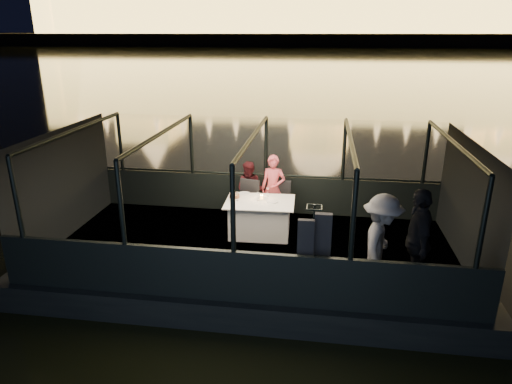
# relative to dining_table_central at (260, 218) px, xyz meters

# --- Properties ---
(river_water) EXTENTS (500.00, 500.00, 0.00)m
(river_water) POSITION_rel_dining_table_central_xyz_m (-0.05, 79.38, -0.89)
(river_water) COLOR black
(river_water) RESTS_ON ground
(boat_hull) EXTENTS (8.60, 4.40, 1.00)m
(boat_hull) POSITION_rel_dining_table_central_xyz_m (-0.05, -0.62, -0.89)
(boat_hull) COLOR black
(boat_hull) RESTS_ON river_water
(boat_deck) EXTENTS (8.00, 4.00, 0.04)m
(boat_deck) POSITION_rel_dining_table_central_xyz_m (-0.05, -0.62, -0.41)
(boat_deck) COLOR black
(boat_deck) RESTS_ON boat_hull
(gunwale_port) EXTENTS (8.00, 0.08, 0.90)m
(gunwale_port) POSITION_rel_dining_table_central_xyz_m (-0.05, 1.38, 0.06)
(gunwale_port) COLOR black
(gunwale_port) RESTS_ON boat_deck
(gunwale_starboard) EXTENTS (8.00, 0.08, 0.90)m
(gunwale_starboard) POSITION_rel_dining_table_central_xyz_m (-0.05, -2.62, 0.06)
(gunwale_starboard) COLOR black
(gunwale_starboard) RESTS_ON boat_deck
(cabin_glass_port) EXTENTS (8.00, 0.02, 1.40)m
(cabin_glass_port) POSITION_rel_dining_table_central_xyz_m (-0.05, 1.38, 1.21)
(cabin_glass_port) COLOR #99B2B2
(cabin_glass_port) RESTS_ON gunwale_port
(cabin_glass_starboard) EXTENTS (8.00, 0.02, 1.40)m
(cabin_glass_starboard) POSITION_rel_dining_table_central_xyz_m (-0.05, -2.62, 1.21)
(cabin_glass_starboard) COLOR #99B2B2
(cabin_glass_starboard) RESTS_ON gunwale_starboard
(cabin_roof_glass) EXTENTS (8.00, 4.00, 0.02)m
(cabin_roof_glass) POSITION_rel_dining_table_central_xyz_m (-0.05, -0.62, 1.91)
(cabin_roof_glass) COLOR #99B2B2
(cabin_roof_glass) RESTS_ON boat_deck
(end_wall_fore) EXTENTS (0.02, 4.00, 2.30)m
(end_wall_fore) POSITION_rel_dining_table_central_xyz_m (-4.05, -0.62, 0.76)
(end_wall_fore) COLOR black
(end_wall_fore) RESTS_ON boat_deck
(end_wall_aft) EXTENTS (0.02, 4.00, 2.30)m
(end_wall_aft) POSITION_rel_dining_table_central_xyz_m (3.95, -0.62, 0.76)
(end_wall_aft) COLOR black
(end_wall_aft) RESTS_ON boat_deck
(canopy_ribs) EXTENTS (8.00, 4.00, 2.30)m
(canopy_ribs) POSITION_rel_dining_table_central_xyz_m (-0.05, -0.62, 0.76)
(canopy_ribs) COLOR black
(canopy_ribs) RESTS_ON boat_deck
(embankment) EXTENTS (400.00, 140.00, 6.00)m
(embankment) POSITION_rel_dining_table_central_xyz_m (-0.05, 209.38, 0.11)
(embankment) COLOR #423D33
(embankment) RESTS_ON ground
(dining_table_central) EXTENTS (1.49, 1.10, 0.77)m
(dining_table_central) POSITION_rel_dining_table_central_xyz_m (0.00, 0.00, 0.00)
(dining_table_central) COLOR silver
(dining_table_central) RESTS_ON boat_deck
(chair_port_left) EXTENTS (0.56, 0.56, 0.99)m
(chair_port_left) POSITION_rel_dining_table_central_xyz_m (-0.33, 0.51, 0.06)
(chair_port_left) COLOR black
(chair_port_left) RESTS_ON boat_deck
(chair_port_right) EXTENTS (0.46, 0.46, 0.96)m
(chair_port_right) POSITION_rel_dining_table_central_xyz_m (0.36, 0.64, 0.06)
(chair_port_right) COLOR black
(chair_port_right) RESTS_ON boat_deck
(coat_stand) EXTENTS (0.53, 0.46, 1.66)m
(coat_stand) POSITION_rel_dining_table_central_xyz_m (1.17, -2.37, 0.51)
(coat_stand) COLOR black
(coat_stand) RESTS_ON boat_deck
(person_woman_coral) EXTENTS (0.60, 0.45, 1.55)m
(person_woman_coral) POSITION_rel_dining_table_central_xyz_m (0.19, 0.85, 0.36)
(person_woman_coral) COLOR #D64E58
(person_woman_coral) RESTS_ON boat_deck
(person_man_maroon) EXTENTS (0.72, 0.61, 1.34)m
(person_man_maroon) POSITION_rel_dining_table_central_xyz_m (-0.37, 0.97, 0.36)
(person_man_maroon) COLOR #3E1116
(person_man_maroon) RESTS_ON boat_deck
(passenger_stripe) EXTENTS (0.86, 1.23, 1.74)m
(passenger_stripe) POSITION_rel_dining_table_central_xyz_m (2.27, -1.98, 0.47)
(passenger_stripe) COLOR silver
(passenger_stripe) RESTS_ON boat_deck
(passenger_dark) EXTENTS (0.49, 1.09, 1.83)m
(passenger_dark) POSITION_rel_dining_table_central_xyz_m (2.86, -1.86, 0.47)
(passenger_dark) COLOR black
(passenger_dark) RESTS_ON boat_deck
(wine_bottle) EXTENTS (0.07, 0.07, 0.33)m
(wine_bottle) POSITION_rel_dining_table_central_xyz_m (-0.60, -0.01, 0.53)
(wine_bottle) COLOR #143714
(wine_bottle) RESTS_ON dining_table_central
(bread_basket) EXTENTS (0.26, 0.26, 0.09)m
(bread_basket) POSITION_rel_dining_table_central_xyz_m (-0.58, 0.15, 0.42)
(bread_basket) COLOR brown
(bread_basket) RESTS_ON dining_table_central
(amber_candle) EXTENTS (0.06, 0.06, 0.09)m
(amber_candle) POSITION_rel_dining_table_central_xyz_m (0.02, 0.16, 0.42)
(amber_candle) COLOR #FFA63F
(amber_candle) RESTS_ON dining_table_central
(plate_near) EXTENTS (0.32, 0.32, 0.02)m
(plate_near) POSITION_rel_dining_table_central_xyz_m (0.26, 0.02, 0.39)
(plate_near) COLOR white
(plate_near) RESTS_ON dining_table_central
(plate_far) EXTENTS (0.27, 0.27, 0.02)m
(plate_far) POSITION_rel_dining_table_central_xyz_m (-0.41, 0.42, 0.39)
(plate_far) COLOR silver
(plate_far) RESTS_ON dining_table_central
(wine_glass_white) EXTENTS (0.08, 0.08, 0.19)m
(wine_glass_white) POSITION_rel_dining_table_central_xyz_m (-0.48, -0.03, 0.48)
(wine_glass_white) COLOR silver
(wine_glass_white) RESTS_ON dining_table_central
(wine_glass_red) EXTENTS (0.07, 0.07, 0.19)m
(wine_glass_red) POSITION_rel_dining_table_central_xyz_m (0.13, 0.34, 0.48)
(wine_glass_red) COLOR silver
(wine_glass_red) RESTS_ON dining_table_central
(wine_glass_empty) EXTENTS (0.06, 0.06, 0.18)m
(wine_glass_empty) POSITION_rel_dining_table_central_xyz_m (-0.04, 0.03, 0.48)
(wine_glass_empty) COLOR silver
(wine_glass_empty) RESTS_ON dining_table_central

